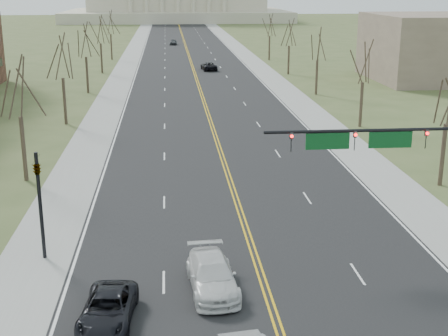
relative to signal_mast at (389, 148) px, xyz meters
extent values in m
cube|color=black|center=(-7.45, 96.50, -5.76)|extent=(20.00, 380.00, 0.01)
cube|color=black|center=(-7.45, -7.50, -5.76)|extent=(120.00, 14.00, 0.01)
cube|color=gray|center=(-19.45, 96.50, -5.75)|extent=(4.00, 380.00, 0.03)
cube|color=gray|center=(4.55, 96.50, -5.75)|extent=(4.00, 380.00, 0.03)
cube|color=gold|center=(-7.45, 96.50, -5.75)|extent=(0.42, 380.00, 0.01)
cube|color=silver|center=(-17.25, 96.50, -5.75)|extent=(0.15, 380.00, 0.01)
cube|color=silver|center=(2.35, 96.50, -5.75)|extent=(0.15, 380.00, 0.01)
cube|color=beige|center=(-7.45, 236.50, -3.76)|extent=(90.00, 60.00, 4.00)
cylinder|color=black|center=(-0.95, 0.00, 1.04)|extent=(12.00, 0.18, 0.18)
imported|color=black|center=(2.05, 0.00, 0.49)|extent=(0.35, 0.40, 1.10)
sphere|color=#FF0C0C|center=(2.05, -0.15, 0.84)|extent=(0.18, 0.18, 0.18)
imported|color=black|center=(-1.95, 0.00, 0.49)|extent=(0.35, 0.40, 1.10)
sphere|color=#FF0C0C|center=(-1.95, -0.15, 0.84)|extent=(0.18, 0.18, 0.18)
imported|color=black|center=(-5.45, 0.00, 0.49)|extent=(0.35, 0.40, 1.10)
sphere|color=#FF0C0C|center=(-5.45, -0.15, 0.84)|extent=(0.18, 0.18, 0.18)
cube|color=#0C4C1E|center=(0.05, 0.00, 0.49)|extent=(2.40, 0.12, 0.90)
cube|color=#0C4C1E|center=(-3.45, 0.00, 0.49)|extent=(2.40, 0.12, 0.90)
cylinder|color=black|center=(-18.95, 0.00, -2.76)|extent=(0.20, 0.20, 6.00)
imported|color=black|center=(-18.95, 0.00, -0.56)|extent=(0.32, 0.36, 0.99)
cylinder|color=#372D20|center=(8.05, 10.50, -3.42)|extent=(0.32, 0.32, 4.68)
cylinder|color=#372D20|center=(-22.95, 14.50, -3.29)|extent=(0.32, 0.32, 4.95)
cylinder|color=#372D20|center=(8.05, 30.50, -3.42)|extent=(0.32, 0.32, 4.68)
cylinder|color=#372D20|center=(-22.95, 34.50, -3.29)|extent=(0.32, 0.32, 4.95)
cylinder|color=#372D20|center=(8.05, 50.50, -3.42)|extent=(0.32, 0.32, 4.68)
cylinder|color=#372D20|center=(-22.95, 54.50, -3.29)|extent=(0.32, 0.32, 4.95)
cylinder|color=#372D20|center=(8.05, 70.50, -3.42)|extent=(0.32, 0.32, 4.68)
cylinder|color=#372D20|center=(-22.95, 74.50, -3.29)|extent=(0.32, 0.32, 4.95)
cylinder|color=#372D20|center=(8.05, 90.50, -3.42)|extent=(0.32, 0.32, 4.68)
cylinder|color=#372D20|center=(-22.95, 94.50, -3.29)|extent=(0.32, 0.32, 4.95)
imported|color=black|center=(-14.88, -7.20, -5.08)|extent=(2.63, 4.99, 1.34)
imported|color=silver|center=(-10.07, -4.55, -4.97)|extent=(2.58, 5.52, 1.56)
imported|color=black|center=(-4.80, 76.76, -5.05)|extent=(2.84, 5.26, 1.40)
imported|color=#484B4F|center=(-10.42, 124.78, -5.07)|extent=(1.88, 4.10, 1.36)
camera|label=1|loc=(-11.98, -32.11, 8.65)|focal=50.00mm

